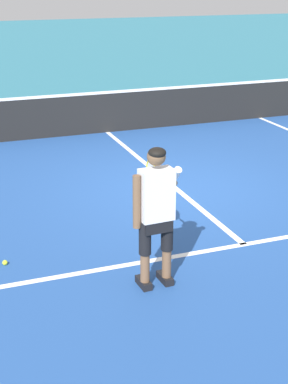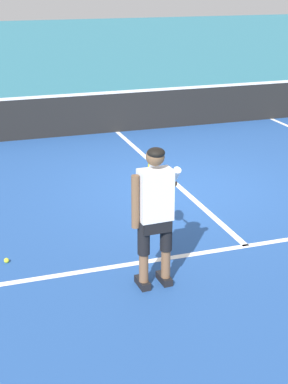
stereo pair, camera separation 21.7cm
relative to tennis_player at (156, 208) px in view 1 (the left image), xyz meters
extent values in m
plane|color=teal|center=(1.53, 2.96, -0.99)|extent=(80.00, 80.00, 0.00)
cube|color=#234C93|center=(1.53, 2.00, -0.99)|extent=(10.98, 10.36, 0.00)
cube|color=white|center=(1.53, 0.57, -0.99)|extent=(8.23, 0.10, 0.01)
cube|color=white|center=(1.53, 3.77, -0.99)|extent=(0.10, 6.40, 0.01)
cube|color=black|center=(1.53, 6.97, -0.53)|extent=(11.84, 0.02, 0.91)
cube|color=white|center=(1.53, 6.97, -0.05)|extent=(11.84, 0.03, 0.06)
cube|color=black|center=(-0.15, 0.00, -0.94)|extent=(0.12, 0.29, 0.09)
cube|color=black|center=(0.13, 0.02, -0.94)|extent=(0.12, 0.29, 0.09)
cylinder|color=brown|center=(-0.15, -0.04, -0.72)|extent=(0.11, 0.11, 0.36)
cylinder|color=black|center=(-0.15, -0.04, -0.33)|extent=(0.14, 0.14, 0.41)
cylinder|color=brown|center=(0.13, -0.02, -0.72)|extent=(0.11, 0.11, 0.36)
cylinder|color=black|center=(0.13, -0.02, -0.33)|extent=(0.14, 0.14, 0.41)
cube|color=black|center=(-0.01, -0.03, -0.17)|extent=(0.35, 0.22, 0.20)
cube|color=white|center=(-0.01, -0.03, 0.17)|extent=(0.39, 0.24, 0.60)
cylinder|color=brown|center=(-0.25, -0.04, 0.12)|extent=(0.09, 0.09, 0.62)
cylinder|color=white|center=(0.25, 0.07, 0.32)|extent=(0.10, 0.27, 0.29)
cylinder|color=brown|center=(0.28, 0.29, 0.18)|extent=(0.09, 0.29, 0.14)
sphere|color=brown|center=(-0.01, -0.02, 0.62)|extent=(0.21, 0.21, 0.21)
ellipsoid|color=black|center=(-0.01, -0.04, 0.67)|extent=(0.21, 0.21, 0.12)
cylinder|color=#232326|center=(0.29, 0.51, 0.15)|extent=(0.04, 0.20, 0.03)
cylinder|color=yellow|center=(0.28, 0.66, 0.15)|extent=(0.03, 0.10, 0.02)
torus|color=yellow|center=(0.27, 0.84, 0.15)|extent=(0.04, 0.30, 0.30)
cylinder|color=silver|center=(0.27, 0.84, 0.15)|extent=(0.02, 0.25, 0.25)
sphere|color=#CCE02D|center=(-1.62, 1.12, -0.96)|extent=(0.07, 0.07, 0.07)
camera|label=1|loc=(-2.23, -5.61, 2.48)|focal=53.75mm
camera|label=2|loc=(-2.03, -5.68, 2.48)|focal=53.75mm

